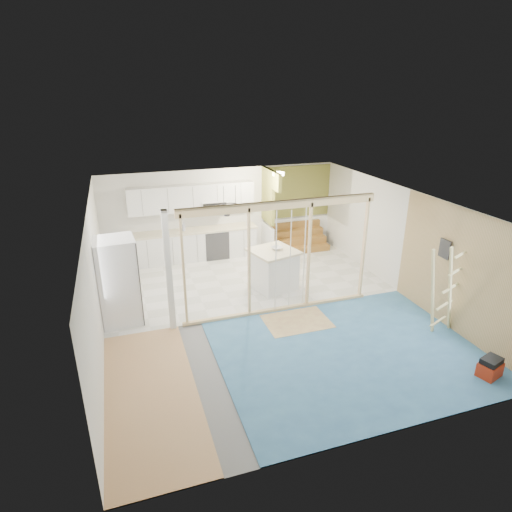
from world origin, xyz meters
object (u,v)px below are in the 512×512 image
object	(u,v)px
fridge	(119,281)
ladder	(444,290)
toolbox	(490,368)
island	(273,269)

from	to	relation	value
fridge	ladder	size ratio (longest dim) A/B	1.00
toolbox	island	bearing A→B (deg)	100.29
fridge	island	xyz separation A→B (m)	(3.69, 0.53, -0.44)
toolbox	ladder	world-z (taller)	ladder
toolbox	ladder	distance (m)	1.70
toolbox	ladder	bearing A→B (deg)	67.96
island	ladder	bearing A→B (deg)	-65.72
island	fridge	bearing A→B (deg)	173.24
island	toolbox	size ratio (longest dim) A/B	2.72
fridge	island	distance (m)	3.76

